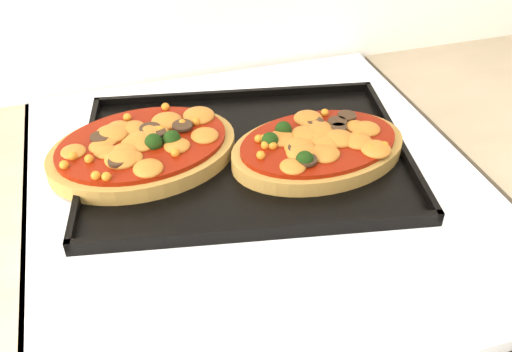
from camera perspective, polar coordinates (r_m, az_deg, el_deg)
name	(u,v)px	position (r m, az deg, el deg)	size (l,w,h in m)	color
baking_tray	(245,154)	(0.78, -1.07, 2.26)	(0.44, 0.32, 0.02)	black
pizza_left	(143,147)	(0.78, -11.26, 2.84)	(0.26, 0.19, 0.04)	#A8813A
pizza_right	(318,146)	(0.78, 6.25, 2.99)	(0.24, 0.16, 0.04)	#A8813A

